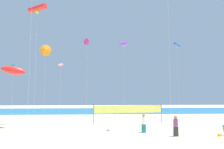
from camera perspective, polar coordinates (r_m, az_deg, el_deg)
ground_plane at (r=16.46m, az=6.12°, el=-17.36°), size 120.00×120.00×0.00m
ocean_band at (r=49.52m, az=-0.61°, el=-9.41°), size 120.00×20.00×0.01m
beachgoer_white_shirt at (r=20.62m, az=8.27°, el=-12.33°), size 0.39×0.39×1.72m
beachgoer_plum_shirt at (r=19.41m, az=16.31°, el=-12.57°), size 0.40×0.40×1.73m
volleyball_net at (r=26.70m, az=4.41°, el=-9.23°), size 8.53×1.57×2.40m
beach_handbag at (r=20.69m, az=26.30°, el=-14.03°), size 0.30×0.15×0.24m
kite_pink_diamond at (r=35.04m, az=-13.31°, el=2.54°), size 0.97×0.97×8.48m
kite_orange_delta at (r=34.18m, az=-16.94°, el=6.11°), size 1.67×0.66×10.95m
kite_violet_tube at (r=36.82m, az=3.15°, el=8.01°), size 1.50×0.97×12.25m
kite_magenta_delta at (r=36.04m, az=-6.53°, el=8.44°), size 1.11×0.87×12.59m
kite_blue_tube at (r=36.35m, az=16.69°, el=7.39°), size 1.82×2.22×11.57m
kite_red_tube at (r=26.41m, az=-18.93°, el=15.99°), size 2.30×1.88×13.28m
kite_red_inflatable at (r=27.90m, az=-24.38°, el=0.99°), size 2.95×1.28×7.05m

